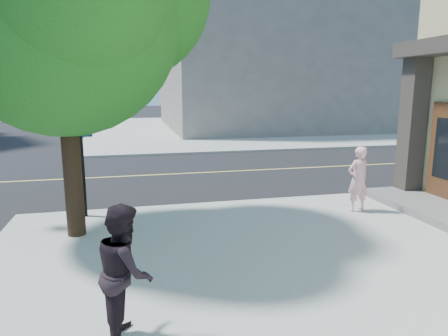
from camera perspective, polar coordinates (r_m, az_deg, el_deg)
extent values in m
plane|color=black|center=(11.14, -22.17, -6.32)|extent=(140.00, 140.00, 0.00)
cube|color=black|center=(15.46, -19.69, -1.41)|extent=(140.00, 9.00, 0.01)
cube|color=#A6A5A0|center=(34.23, 6.81, 5.76)|extent=(29.00, 25.00, 0.12)
cube|color=slate|center=(11.51, 27.43, -5.11)|extent=(1.60, 4.00, 0.18)
cube|color=#35302B|center=(12.79, 25.01, 5.77)|extent=(0.55, 0.55, 4.20)
cube|color=#422614|center=(12.27, 28.56, 1.98)|extent=(0.10, 1.00, 2.60)
cube|color=slate|center=(34.96, 7.60, 17.45)|extent=(18.00, 16.00, 14.00)
imported|color=#F1AFB7|center=(10.72, 18.32, -1.48)|extent=(0.66, 0.49, 1.65)
imported|color=black|center=(5.25, -13.75, -13.98)|extent=(0.71, 0.88, 1.71)
cylinder|color=black|center=(8.87, -20.75, 2.84)|extent=(0.38, 0.38, 3.78)
sphere|color=#206C1C|center=(8.90, -21.92, 19.11)|extent=(4.62, 4.62, 4.62)
cylinder|color=black|center=(10.11, -19.74, 5.78)|extent=(0.13, 0.13, 4.47)
cylinder|color=black|center=(10.40, -28.41, 16.43)|extent=(2.76, 0.11, 0.11)
cube|color=white|center=(10.06, -19.67, 8.80)|extent=(0.58, 0.04, 0.21)
cube|color=navy|center=(10.09, -19.47, 5.79)|extent=(0.48, 0.04, 0.58)
imported|color=black|center=(10.09, -20.27, 13.61)|extent=(0.17, 0.21, 1.06)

